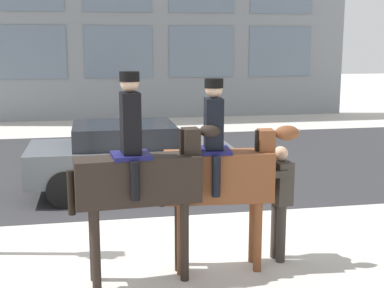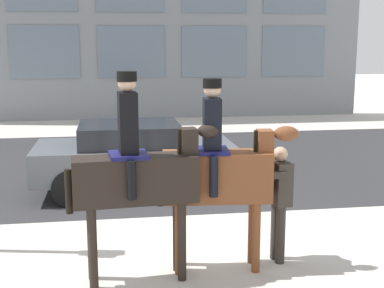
{
  "view_description": "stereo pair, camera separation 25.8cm",
  "coord_description": "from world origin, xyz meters",
  "px_view_note": "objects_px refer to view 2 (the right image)",
  "views": [
    {
      "loc": [
        -1.1,
        -8.37,
        3.0
      ],
      "look_at": [
        0.27,
        -1.11,
        1.59
      ],
      "focal_mm": 50.0,
      "sensor_mm": 36.0,
      "label": 1
    },
    {
      "loc": [
        -0.85,
        -8.41,
        3.0
      ],
      "look_at": [
        0.27,
        -1.11,
        1.59
      ],
      "focal_mm": 50.0,
      "sensor_mm": 36.0,
      "label": 2
    }
  ],
  "objects_px": {
    "mounted_horse_companion": "(219,172)",
    "pedestrian_bystander": "(278,195)",
    "street_car_near_lane": "(134,155)",
    "mounted_horse_lead": "(138,174)"
  },
  "relations": [
    {
      "from": "pedestrian_bystander",
      "to": "street_car_near_lane",
      "type": "relative_size",
      "value": 0.41
    },
    {
      "from": "street_car_near_lane",
      "to": "pedestrian_bystander",
      "type": "bearing_deg",
      "value": -65.1
    },
    {
      "from": "pedestrian_bystander",
      "to": "street_car_near_lane",
      "type": "bearing_deg",
      "value": -73.96
    },
    {
      "from": "mounted_horse_lead",
      "to": "mounted_horse_companion",
      "type": "height_order",
      "value": "mounted_horse_lead"
    },
    {
      "from": "mounted_horse_lead",
      "to": "street_car_near_lane",
      "type": "distance_m",
      "value": 4.2
    },
    {
      "from": "mounted_horse_companion",
      "to": "pedestrian_bystander",
      "type": "distance_m",
      "value": 0.93
    },
    {
      "from": "pedestrian_bystander",
      "to": "street_car_near_lane",
      "type": "xyz_separation_m",
      "value": [
        -1.79,
        3.86,
        -0.19
      ]
    },
    {
      "from": "street_car_near_lane",
      "to": "mounted_horse_lead",
      "type": "bearing_deg",
      "value": -91.75
    },
    {
      "from": "mounted_horse_lead",
      "to": "pedestrian_bystander",
      "type": "height_order",
      "value": "mounted_horse_lead"
    },
    {
      "from": "mounted_horse_companion",
      "to": "pedestrian_bystander",
      "type": "relative_size",
      "value": 1.57
    }
  ]
}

